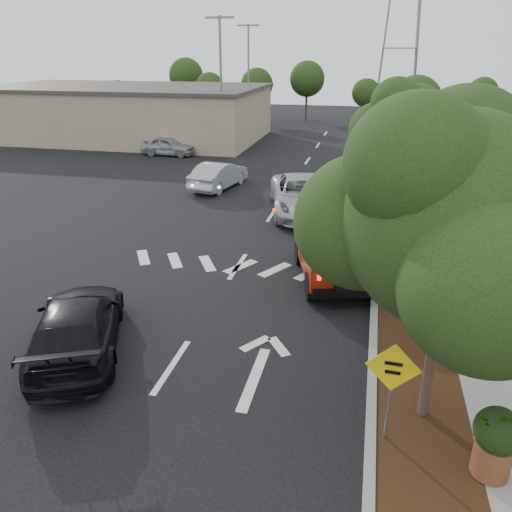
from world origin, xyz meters
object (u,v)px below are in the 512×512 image
(silver_suv_ahead, at_px, (303,195))
(black_suv_oncoming, at_px, (77,326))
(red_jeep, at_px, (331,244))
(speed_hump_sign, at_px, (392,379))

(silver_suv_ahead, bearing_deg, black_suv_oncoming, -120.49)
(red_jeep, distance_m, black_suv_oncoming, 8.03)
(black_suv_oncoming, bearing_deg, silver_suv_ahead, -130.46)
(silver_suv_ahead, relative_size, black_suv_oncoming, 1.22)
(speed_hump_sign, bearing_deg, black_suv_oncoming, 171.09)
(red_jeep, xyz_separation_m, speed_hump_sign, (1.71, -7.27, 0.30))
(red_jeep, distance_m, silver_suv_ahead, 6.95)
(black_suv_oncoming, xyz_separation_m, speed_hump_sign, (7.31, -1.52, 0.74))
(red_jeep, relative_size, speed_hump_sign, 2.21)
(red_jeep, relative_size, black_suv_oncoming, 0.96)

